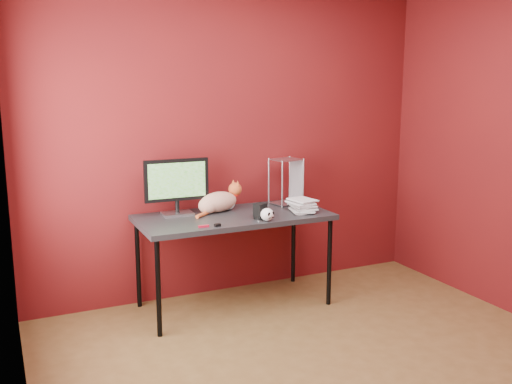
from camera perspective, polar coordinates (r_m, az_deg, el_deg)
name	(u,v)px	position (r m, az deg, el deg)	size (l,w,h in m)	color
room	(353,142)	(3.22, 9.66, 4.96)	(3.52, 3.52, 2.61)	brown
desk	(234,221)	(4.48, -2.23, -2.92)	(1.50, 0.70, 0.75)	black
monitor	(177,184)	(4.45, -7.94, 0.81)	(0.51, 0.17, 0.44)	#B1B1B6
cat	(219,201)	(4.56, -3.74, -0.95)	(0.47, 0.31, 0.24)	#BF5528
skull_mug	(267,214)	(4.25, 1.13, -2.26)	(0.10, 0.11, 0.10)	white
speaker	(260,212)	(4.33, 0.42, -1.96)	(0.11, 0.10, 0.12)	black
book_stack	(293,142)	(4.47, 3.73, 4.97)	(0.22, 0.26, 1.12)	beige
wire_rack	(286,181)	(4.82, 3.02, 1.08)	(0.26, 0.22, 0.39)	#B1B1B6
pocket_knife	(204,226)	(4.10, -5.26, -3.43)	(0.08, 0.02, 0.02)	#AA0D25
black_gadget	(217,225)	(4.11, -3.88, -3.33)	(0.04, 0.03, 0.02)	black
washer	(259,221)	(4.27, 0.35, -2.88)	(0.04, 0.04, 0.00)	#B1B1B6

